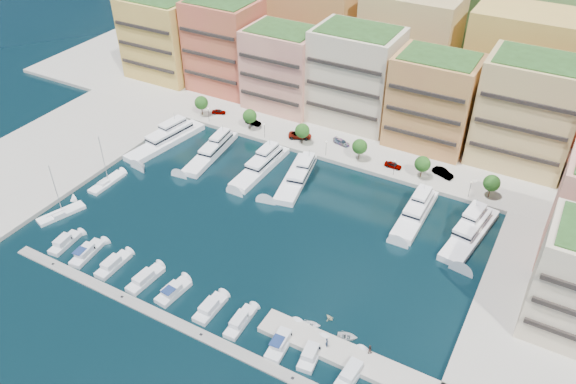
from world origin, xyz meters
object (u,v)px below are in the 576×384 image
(tree_1, at_px, (250,116))
(tender_2, at_px, (348,336))
(cruiser_1, at_px, (87,253))
(car_1, at_px, (253,122))
(yacht_6, at_px, (471,230))
(lamppost_1, at_px, (264,128))
(sailboat_1, at_px, (107,183))
(tender_0, at_px, (310,325))
(tree_2, at_px, (302,131))
(cruiser_5, at_px, (210,309))
(car_2, at_px, (300,135))
(cruiser_6, at_px, (240,322))
(car_3, at_px, (342,142))
(yacht_3, at_px, (298,175))
(yacht_5, at_px, (416,211))
(tree_3, at_px, (360,147))
(cruiser_0, at_px, (65,243))
(yacht_1, at_px, (213,150))
(sailboat_0, at_px, (61,214))
(lamppost_4, at_px, (470,187))
(yacht_0, at_px, (168,139))
(lamppost_2, at_px, (326,146))
(cruiser_8, at_px, (311,354))
(yacht_2, at_px, (262,165))
(cruiser_4, at_px, (173,292))
(car_0, at_px, (219,112))
(lamppost_3, at_px, (394,165))
(cruiser_3, at_px, (145,279))
(car_5, at_px, (443,173))
(person_0, at_px, (327,342))
(lamppost_0, at_px, (208,112))
(cruiser_7, at_px, (282,341))
(car_4, at_px, (393,165))
(cruiser_9, at_px, (352,373))
(person_1, at_px, (369,349))
(tree_4, at_px, (423,164))
(tree_0, at_px, (201,103))
(tree_5, at_px, (492,183))

(tree_1, bearing_deg, tender_2, -44.64)
(cruiser_1, height_order, car_1, car_1)
(yacht_6, bearing_deg, lamppost_1, 168.39)
(lamppost_1, bearing_deg, sailboat_1, -122.52)
(tender_0, bearing_deg, tree_2, 9.80)
(cruiser_5, xyz_separation_m, car_2, (-13.80, 60.18, 1.30))
(cruiser_6, height_order, car_3, car_3)
(yacht_3, xyz_separation_m, cruiser_6, (12.34, -44.22, -0.66))
(cruiser_1, bearing_deg, yacht_5, 39.79)
(tree_3, xyz_separation_m, cruiser_0, (-40.55, -58.08, -4.20))
(yacht_1, distance_m, cruiser_0, 44.07)
(sailboat_0, height_order, car_2, sailboat_0)
(lamppost_4, distance_m, yacht_0, 77.12)
(sailboat_1, relative_size, tender_0, 3.61)
(yacht_1, relative_size, cruiser_6, 2.77)
(lamppost_2, relative_size, yacht_1, 0.19)
(car_1, bearing_deg, cruiser_0, 174.88)
(cruiser_8, xyz_separation_m, tender_0, (-3.03, 5.58, -0.17))
(yacht_5, relative_size, cruiser_5, 2.61)
(yacht_2, distance_m, cruiser_0, 48.68)
(cruiser_4, bearing_deg, tree_2, 93.58)
(lamppost_1, height_order, car_0, lamppost_1)
(lamppost_3, height_order, lamppost_4, same)
(cruiser_3, distance_m, car_5, 72.90)
(yacht_6, xyz_separation_m, person_0, (-13.45, -41.54, 0.76))
(lamppost_0, height_order, car_0, lamppost_0)
(cruiser_7, relative_size, car_4, 2.13)
(tree_2, bearing_deg, cruiser_9, -55.53)
(tree_1, height_order, cruiser_5, tree_1)
(lamppost_1, bearing_deg, car_2, 28.05)
(yacht_3, bearing_deg, car_2, 116.31)
(cruiser_0, bearing_deg, yacht_6, 31.31)
(car_1, bearing_deg, cruiser_8, -138.41)
(car_1, bearing_deg, person_0, -136.33)
(cruiser_8, bearing_deg, tree_3, 105.91)
(cruiser_3, height_order, cruiser_5, same)
(tree_1, height_order, lamppost_1, tree_1)
(person_1, bearing_deg, cruiser_0, -27.42)
(cruiser_5, relative_size, cruiser_8, 0.99)
(yacht_6, xyz_separation_m, cruiser_3, (-50.77, -43.94, -0.66))
(tree_2, xyz_separation_m, yacht_5, (35.46, -13.36, -3.53))
(yacht_0, relative_size, sailboat_0, 1.86)
(tree_4, distance_m, car_3, 23.41)
(tree_0, height_order, lamppost_3, tree_0)
(yacht_0, relative_size, car_5, 4.69)
(yacht_3, xyz_separation_m, cruiser_3, (-9.26, -44.22, -0.66))
(car_0, bearing_deg, cruiser_3, 178.29)
(tree_2, xyz_separation_m, lamppost_0, (-28.00, -2.30, -0.92))
(tree_5, xyz_separation_m, person_1, (-7.08, -53.50, -2.83))
(cruiser_5, xyz_separation_m, car_1, (-28.50, 60.37, 1.20))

